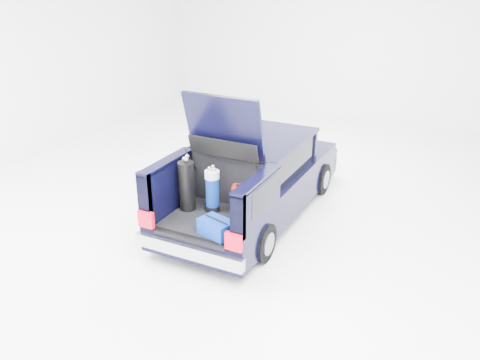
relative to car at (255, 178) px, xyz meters
The scene contains 6 objects.
ground 0.68m from the car, 90.00° to the right, with size 14.00×14.00×0.00m, color white.
car is the anchor object (origin of this frame).
red_suitcase 1.36m from the car, 73.38° to the right, with size 0.36×0.29×0.52m.
black_golf_bag 1.60m from the car, 108.65° to the right, with size 0.30×0.32×0.91m.
blue_golf_bag 1.38m from the car, 94.87° to the right, with size 0.28×0.28×0.77m.
blue_duffel 2.03m from the car, 80.94° to the right, with size 0.57×0.45×0.26m.
Camera 1 is at (3.55, -7.54, 4.24)m, focal length 38.00 mm.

